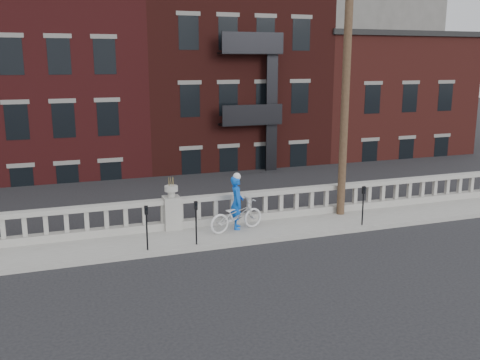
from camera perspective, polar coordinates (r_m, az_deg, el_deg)
name	(u,v)px	position (r m, az deg, el deg)	size (l,w,h in m)	color
ground	(205,276)	(14.56, -3.77, -10.23)	(120.00, 120.00, 0.00)	black
sidewalk	(179,239)	(17.25, -6.53, -6.30)	(32.00, 2.20, 0.15)	gray
balustrade	(172,214)	(17.96, -7.27, -3.66)	(28.00, 0.34, 1.03)	gray
planter_pedestal	(172,209)	(17.91, -7.29, -3.08)	(0.55, 0.55, 1.76)	gray
lower_level	(116,108)	(36.33, -13.10, 7.53)	(80.00, 44.00, 20.80)	#605E59
utility_pole	(346,73)	(19.22, 11.27, 11.16)	(1.60, 0.28, 10.00)	#422D1E
parking_meter_b	(147,223)	(15.96, -9.94, -4.51)	(0.10, 0.09, 1.36)	black
parking_meter_c	(196,218)	(16.26, -4.72, -4.04)	(0.10, 0.09, 1.36)	black
parking_meter_d	(363,201)	(18.58, 13.00, -2.21)	(0.10, 0.09, 1.36)	black
bicycle	(236,215)	(17.62, -0.41, -3.79)	(0.69, 1.97, 1.04)	silver
cyclist	(237,202)	(17.75, -0.34, -2.40)	(0.65, 0.43, 1.79)	blue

